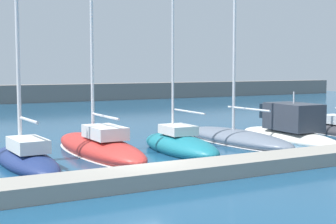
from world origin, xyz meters
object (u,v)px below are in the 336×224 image
(sailboat_teal_sixth, at_px, (180,144))
(sailboat_navy_fourth, at_px, (26,156))
(motorboat_ivory_eighth, at_px, (289,130))
(sailboat_red_fifth, at_px, (99,145))
(sailboat_slate_seventh, at_px, (236,136))

(sailboat_teal_sixth, bearing_deg, sailboat_navy_fourth, 91.15)
(motorboat_ivory_eighth, bearing_deg, sailboat_teal_sixth, 98.99)
(sailboat_red_fifth, height_order, sailboat_slate_seventh, sailboat_slate_seventh)
(sailboat_teal_sixth, relative_size, sailboat_slate_seventh, 0.63)
(sailboat_teal_sixth, bearing_deg, sailboat_red_fifth, 71.77)
(sailboat_teal_sixth, bearing_deg, motorboat_ivory_eighth, -81.40)
(sailboat_teal_sixth, distance_m, motorboat_ivory_eighth, 8.03)
(sailboat_red_fifth, xyz_separation_m, sailboat_teal_sixth, (3.71, -1.38, -0.05))
(sailboat_red_fifth, height_order, sailboat_teal_sixth, sailboat_red_fifth)
(sailboat_navy_fourth, height_order, sailboat_slate_seventh, sailboat_slate_seventh)
(sailboat_red_fifth, height_order, motorboat_ivory_eighth, sailboat_red_fifth)
(sailboat_navy_fourth, bearing_deg, sailboat_slate_seventh, -87.16)
(sailboat_slate_seventh, bearing_deg, sailboat_navy_fourth, 93.07)
(sailboat_red_fifth, xyz_separation_m, sailboat_slate_seventh, (8.05, -0.15, -0.03))
(motorboat_ivory_eighth, bearing_deg, sailboat_navy_fourth, 95.39)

